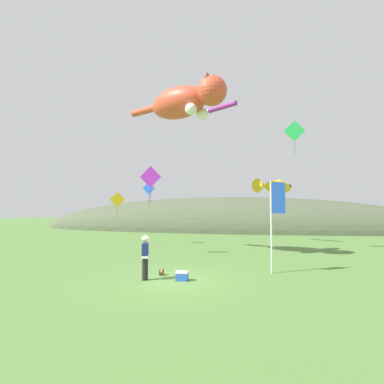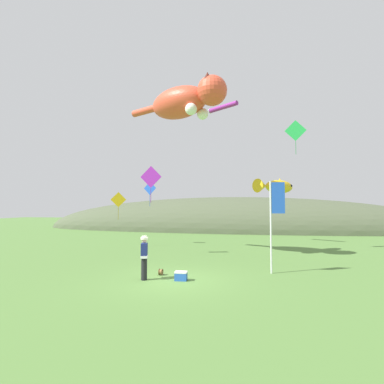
{
  "view_description": "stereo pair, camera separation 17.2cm",
  "coord_description": "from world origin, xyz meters",
  "px_view_note": "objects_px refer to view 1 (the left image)",
  "views": [
    {
      "loc": [
        3.35,
        -11.73,
        2.97
      ],
      "look_at": [
        0.0,
        4.0,
        3.75
      ],
      "focal_mm": 28.0,
      "sensor_mm": 36.0,
      "label": 1
    },
    {
      "loc": [
        3.52,
        -11.69,
        2.97
      ],
      "look_at": [
        0.0,
        4.0,
        3.75
      ],
      "focal_mm": 28.0,
      "sensor_mm": 36.0,
      "label": 2
    }
  ],
  "objects_px": {
    "kite_giant_cat": "(185,101)",
    "kite_diamond_violet": "(151,177)",
    "kite_diamond_green": "(295,131)",
    "festival_banner_pole": "(275,213)",
    "kite_diamond_blue": "(149,188)",
    "kite_spool": "(161,272)",
    "festival_attendant": "(145,256)",
    "kite_fish_windsock": "(275,186)",
    "picnic_cooler": "(182,276)",
    "kite_diamond_gold": "(117,200)",
    "kite_tube_streamer": "(222,107)"
  },
  "relations": [
    {
      "from": "kite_tube_streamer",
      "to": "kite_diamond_green",
      "type": "bearing_deg",
      "value": -21.67
    },
    {
      "from": "picnic_cooler",
      "to": "kite_tube_streamer",
      "type": "distance_m",
      "value": 15.33
    },
    {
      "from": "picnic_cooler",
      "to": "kite_diamond_green",
      "type": "bearing_deg",
      "value": 58.66
    },
    {
      "from": "kite_fish_windsock",
      "to": "kite_diamond_gold",
      "type": "bearing_deg",
      "value": 177.94
    },
    {
      "from": "kite_giant_cat",
      "to": "festival_banner_pole",
      "type": "bearing_deg",
      "value": -33.49
    },
    {
      "from": "festival_banner_pole",
      "to": "kite_tube_streamer",
      "type": "height_order",
      "value": "kite_tube_streamer"
    },
    {
      "from": "kite_giant_cat",
      "to": "kite_tube_streamer",
      "type": "relative_size",
      "value": 2.73
    },
    {
      "from": "festival_banner_pole",
      "to": "kite_diamond_green",
      "type": "distance_m",
      "value": 8.97
    },
    {
      "from": "festival_attendant",
      "to": "kite_diamond_gold",
      "type": "bearing_deg",
      "value": 122.25
    },
    {
      "from": "kite_diamond_blue",
      "to": "kite_diamond_violet",
      "type": "bearing_deg",
      "value": -68.71
    },
    {
      "from": "festival_banner_pole",
      "to": "kite_diamond_green",
      "type": "bearing_deg",
      "value": 75.7
    },
    {
      "from": "kite_fish_windsock",
      "to": "kite_diamond_violet",
      "type": "relative_size",
      "value": 1.33
    },
    {
      "from": "kite_diamond_green",
      "to": "kite_diamond_gold",
      "type": "height_order",
      "value": "kite_diamond_green"
    },
    {
      "from": "kite_spool",
      "to": "festival_attendant",
      "type": "bearing_deg",
      "value": -111.4
    },
    {
      "from": "kite_diamond_gold",
      "to": "festival_attendant",
      "type": "bearing_deg",
      "value": -57.75
    },
    {
      "from": "picnic_cooler",
      "to": "kite_giant_cat",
      "type": "bearing_deg",
      "value": 102.06
    },
    {
      "from": "kite_diamond_green",
      "to": "kite_diamond_blue",
      "type": "height_order",
      "value": "kite_diamond_green"
    },
    {
      "from": "picnic_cooler",
      "to": "kite_diamond_blue",
      "type": "height_order",
      "value": "kite_diamond_blue"
    },
    {
      "from": "festival_attendant",
      "to": "kite_tube_streamer",
      "type": "bearing_deg",
      "value": 80.62
    },
    {
      "from": "festival_attendant",
      "to": "festival_banner_pole",
      "type": "xyz_separation_m",
      "value": [
        5.24,
        2.37,
        1.74
      ]
    },
    {
      "from": "kite_tube_streamer",
      "to": "kite_diamond_violet",
      "type": "relative_size",
      "value": 1.12
    },
    {
      "from": "festival_banner_pole",
      "to": "kite_diamond_green",
      "type": "xyz_separation_m",
      "value": [
        1.78,
        6.98,
        5.36
      ]
    },
    {
      "from": "kite_tube_streamer",
      "to": "kite_diamond_blue",
      "type": "height_order",
      "value": "kite_tube_streamer"
    },
    {
      "from": "kite_diamond_green",
      "to": "festival_banner_pole",
      "type": "bearing_deg",
      "value": -104.3
    },
    {
      "from": "festival_attendant",
      "to": "kite_diamond_violet",
      "type": "xyz_separation_m",
      "value": [
        -1.85,
        5.65,
        3.81
      ]
    },
    {
      "from": "festival_attendant",
      "to": "kite_giant_cat",
      "type": "xyz_separation_m",
      "value": [
        0.33,
        5.62,
        8.33
      ]
    },
    {
      "from": "kite_giant_cat",
      "to": "kite_diamond_violet",
      "type": "relative_size",
      "value": 3.05
    },
    {
      "from": "kite_tube_streamer",
      "to": "kite_fish_windsock",
      "type": "bearing_deg",
      "value": -38.62
    },
    {
      "from": "kite_giant_cat",
      "to": "kite_diamond_blue",
      "type": "height_order",
      "value": "kite_giant_cat"
    },
    {
      "from": "kite_diamond_green",
      "to": "kite_diamond_violet",
      "type": "distance_m",
      "value": 10.15
    },
    {
      "from": "kite_diamond_gold",
      "to": "kite_tube_streamer",
      "type": "bearing_deg",
      "value": 19.18
    },
    {
      "from": "kite_fish_windsock",
      "to": "kite_tube_streamer",
      "type": "bearing_deg",
      "value": 141.38
    },
    {
      "from": "kite_fish_windsock",
      "to": "kite_tube_streamer",
      "type": "xyz_separation_m",
      "value": [
        -3.74,
        2.99,
        6.45
      ]
    },
    {
      "from": "kite_spool",
      "to": "kite_diamond_gold",
      "type": "bearing_deg",
      "value": 127.18
    },
    {
      "from": "kite_diamond_green",
      "to": "kite_diamond_blue",
      "type": "relative_size",
      "value": 1.17
    },
    {
      "from": "kite_diamond_blue",
      "to": "kite_diamond_violet",
      "type": "height_order",
      "value": "kite_diamond_violet"
    },
    {
      "from": "kite_spool",
      "to": "picnic_cooler",
      "type": "relative_size",
      "value": 0.54
    },
    {
      "from": "kite_diamond_gold",
      "to": "kite_diamond_violet",
      "type": "distance_m",
      "value": 5.03
    },
    {
      "from": "festival_banner_pole",
      "to": "kite_diamond_green",
      "type": "height_order",
      "value": "kite_diamond_green"
    },
    {
      "from": "picnic_cooler",
      "to": "kite_diamond_gold",
      "type": "xyz_separation_m",
      "value": [
        -7.03,
        8.55,
        3.28
      ]
    },
    {
      "from": "picnic_cooler",
      "to": "kite_diamond_violet",
      "type": "xyz_separation_m",
      "value": [
        -3.33,
        5.4,
        4.58
      ]
    },
    {
      "from": "kite_fish_windsock",
      "to": "kite_diamond_blue",
      "type": "relative_size",
      "value": 1.51
    },
    {
      "from": "festival_banner_pole",
      "to": "kite_diamond_violet",
      "type": "bearing_deg",
      "value": 155.15
    },
    {
      "from": "picnic_cooler",
      "to": "kite_giant_cat",
      "type": "height_order",
      "value": "kite_giant_cat"
    },
    {
      "from": "kite_spool",
      "to": "kite_diamond_green",
      "type": "relative_size",
      "value": 0.12
    },
    {
      "from": "kite_diamond_violet",
      "to": "kite_giant_cat",
      "type": "bearing_deg",
      "value": -0.94
    },
    {
      "from": "picnic_cooler",
      "to": "kite_spool",
      "type": "bearing_deg",
      "value": 146.47
    },
    {
      "from": "kite_giant_cat",
      "to": "kite_diamond_violet",
      "type": "distance_m",
      "value": 5.02
    },
    {
      "from": "kite_diamond_blue",
      "to": "kite_spool",
      "type": "bearing_deg",
      "value": -66.63
    },
    {
      "from": "kite_spool",
      "to": "kite_fish_windsock",
      "type": "bearing_deg",
      "value": 54.79
    }
  ]
}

